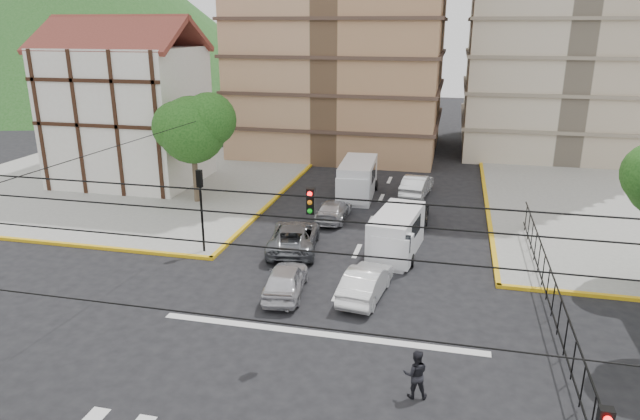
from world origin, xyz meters
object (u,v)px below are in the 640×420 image
(traffic_light_nw, at_px, (201,197))
(van_right_lane, at_px, (396,236))
(van_left_lane, at_px, (357,180))
(car_white_front_right, at_px, (366,282))
(pedestrian_crosswalk, at_px, (416,374))
(car_silver_front_left, at_px, (285,280))

(traffic_light_nw, height_order, van_right_lane, traffic_light_nw)
(van_left_lane, bearing_deg, car_white_front_right, -81.45)
(van_right_lane, relative_size, van_left_lane, 0.93)
(van_left_lane, distance_m, car_white_front_right, 15.32)
(van_right_lane, relative_size, pedestrian_crosswalk, 3.13)
(car_white_front_right, bearing_deg, van_left_lane, -71.75)
(van_left_lane, bearing_deg, traffic_light_nw, -119.58)
(traffic_light_nw, height_order, car_white_front_right, traffic_light_nw)
(car_white_front_right, bearing_deg, car_silver_front_left, 16.09)
(traffic_light_nw, relative_size, car_silver_front_left, 1.06)
(van_left_lane, relative_size, car_silver_front_left, 1.38)
(car_silver_front_left, bearing_deg, van_right_lane, -133.99)
(van_left_lane, xyz_separation_m, car_white_front_right, (2.98, -15.02, -0.52))
(car_silver_front_left, xyz_separation_m, pedestrian_crosswalk, (6.20, -6.16, 0.14))
(van_right_lane, xyz_separation_m, pedestrian_crosswalk, (1.89, -11.80, -0.26))
(car_white_front_right, relative_size, pedestrian_crosswalk, 2.56)
(traffic_light_nw, xyz_separation_m, car_white_front_right, (9.08, -3.01, -2.40))
(van_right_lane, distance_m, car_silver_front_left, 7.11)
(car_silver_front_left, bearing_deg, pedestrian_crosswalk, 128.57)
(traffic_light_nw, bearing_deg, van_right_lane, 11.85)
(traffic_light_nw, distance_m, van_right_lane, 10.26)
(traffic_light_nw, distance_m, pedestrian_crosswalk, 15.41)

